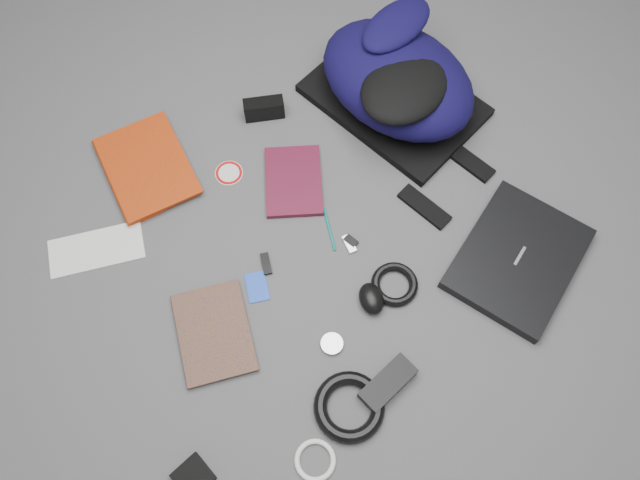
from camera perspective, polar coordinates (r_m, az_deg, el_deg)
name	(u,v)px	position (r m, az deg, el deg)	size (l,w,h in m)	color
ground	(320,243)	(1.62, 0.00, -0.29)	(4.00, 4.00, 0.00)	#4F4F51
backpack	(397,79)	(1.77, 7.10, 14.40)	(0.35, 0.51, 0.21)	black
laptop	(518,259)	(1.66, 17.63, -1.62)	(0.35, 0.27, 0.03)	black
textbook_red	(109,183)	(1.78, -18.72, 4.94)	(0.21, 0.29, 0.03)	#942808
comic_book	(179,342)	(1.56, -12.79, -9.07)	(0.17, 0.24, 0.02)	#9D550B
envelope	(96,249)	(1.71, -19.77, -0.79)	(0.24, 0.11, 0.00)	silver
dvd_case	(294,181)	(1.70, -2.44, 5.40)	(0.15, 0.21, 0.02)	#410C1C
compact_camera	(264,109)	(1.80, -5.14, 11.87)	(0.11, 0.04, 0.06)	black
sticker_disc	(229,173)	(1.73, -8.32, 6.07)	(0.08, 0.08, 0.00)	silver
pen_teal	(329,229)	(1.63, 0.86, 1.01)	(0.01, 0.01, 0.13)	#0C6F63
pen_red	(291,186)	(1.69, -2.67, 4.98)	(0.01, 0.01, 0.16)	#A10C29
id_badge	(257,287)	(1.58, -5.78, -4.29)	(0.05, 0.08, 0.00)	blue
usb_black	(266,264)	(1.60, -4.95, -2.18)	(0.02, 0.06, 0.01)	black
usb_silver	(349,244)	(1.62, 2.69, -0.37)	(0.02, 0.05, 0.01)	silver
key_fob	(351,241)	(1.62, 2.83, -0.12)	(0.02, 0.04, 0.01)	black
mouse	(371,299)	(1.55, 4.72, -5.37)	(0.06, 0.08, 0.04)	black
headphone_left	(228,316)	(1.56, -8.40, -6.92)	(0.05, 0.05, 0.01)	#B0B0B2
headphone_right	(332,344)	(1.53, 1.09, -9.48)	(0.05, 0.05, 0.01)	#ADACAF
cable_coil	(394,284)	(1.58, 6.83, -4.04)	(0.12, 0.12, 0.02)	black
power_brick	(388,383)	(1.50, 6.21, -12.90)	(0.14, 0.06, 0.03)	black
power_cord_coil	(349,407)	(1.49, 2.69, -14.99)	(0.17, 0.17, 0.03)	black
pouch	(193,477)	(1.50, -11.52, -20.44)	(0.07, 0.07, 0.02)	black
white_cable_coil	(315,460)	(1.48, -0.45, -19.49)	(0.09, 0.09, 0.01)	white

